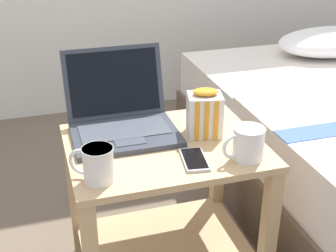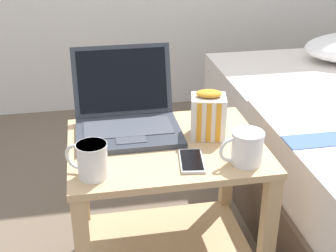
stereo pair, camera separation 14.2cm
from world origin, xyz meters
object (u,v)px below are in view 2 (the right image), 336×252
at_px(laptop, 127,115).
at_px(snack_bag, 208,115).
at_px(mug_front_right, 91,159).
at_px(mug_front_left, 246,146).
at_px(cell_phone, 191,161).

relative_size(laptop, snack_bag, 2.12).
distance_m(mug_front_right, snack_bag, 0.42).
xyz_separation_m(mug_front_left, cell_phone, (-0.16, 0.03, -0.05)).
bearing_deg(mug_front_left, laptop, 137.30).
distance_m(mug_front_left, cell_phone, 0.17).
distance_m(laptop, mug_front_left, 0.43).
relative_size(laptop, cell_phone, 2.36).
bearing_deg(mug_front_right, cell_phone, 4.67).
bearing_deg(laptop, mug_front_right, -113.96).
bearing_deg(snack_bag, mug_front_right, -154.52).
relative_size(mug_front_left, cell_phone, 0.95).
bearing_deg(cell_phone, mug_front_left, -11.10).
bearing_deg(cell_phone, mug_front_right, -175.33).
relative_size(mug_front_left, mug_front_right, 1.14).
xyz_separation_m(laptop, mug_front_left, (0.32, -0.29, 0.00)).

